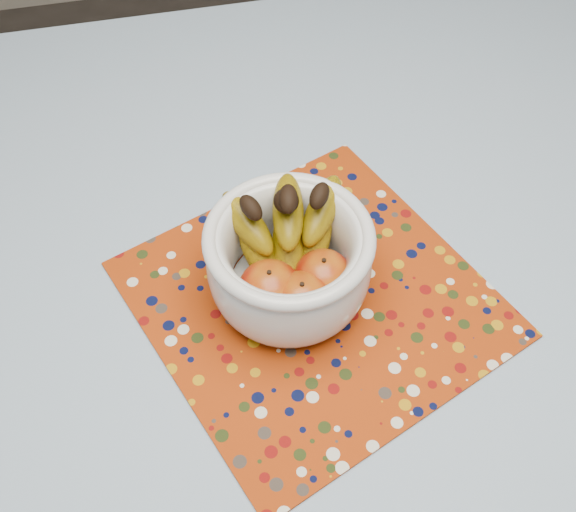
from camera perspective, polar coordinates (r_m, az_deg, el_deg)
The scene contains 4 objects.
table at distance 0.88m, azimuth 1.30°, elevation -8.15°, with size 1.20×1.20×0.75m.
tablecloth at distance 0.81m, azimuth 1.40°, elevation -5.35°, with size 1.32×1.32×0.01m, color #6083A0.
placemat at distance 0.82m, azimuth 2.17°, elevation -3.62°, with size 0.38×0.38×0.00m, color #912C07.
fruit_bowl at distance 0.76m, azimuth 0.13°, elevation 0.18°, with size 0.21×0.20×0.16m.
Camera 1 is at (-0.11, -0.41, 1.44)m, focal length 42.00 mm.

